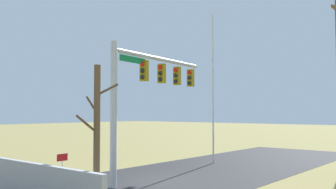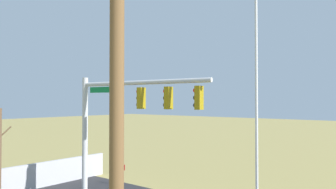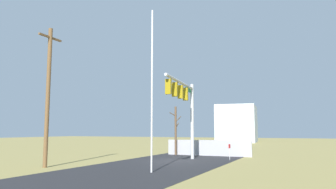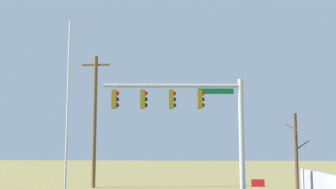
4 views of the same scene
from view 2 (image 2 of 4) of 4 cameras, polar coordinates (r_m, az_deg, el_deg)
retaining_fence at (r=20.64m, az=-20.05°, el=-12.78°), size 0.20×7.81×1.41m
signal_mast at (r=15.44m, az=-8.12°, el=-2.89°), size 7.10×1.07×6.07m
flagpole at (r=12.07m, az=15.15°, el=-2.60°), size 0.10×0.10×9.14m
utility_pole at (r=5.85m, az=-8.92°, el=-3.91°), size 1.90×0.26×8.86m
open_sign at (r=19.70m, az=-8.10°, el=-12.80°), size 0.56×0.04×1.22m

